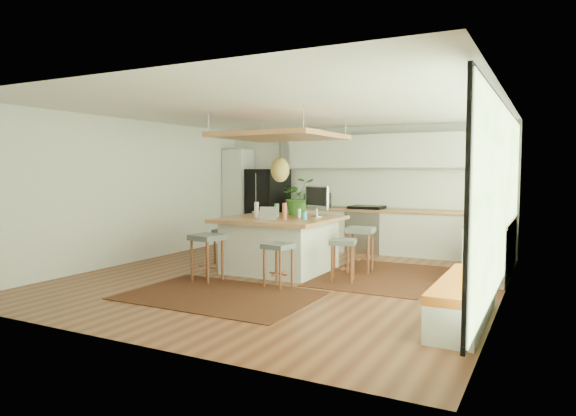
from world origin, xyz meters
The scene contains 37 objects.
floor centered at (0.00, 0.00, 0.00)m, with size 7.00×7.00×0.00m, color #532617.
ceiling centered at (0.00, 0.00, 2.70)m, with size 7.00×7.00×0.00m, color white.
wall_back centered at (0.00, 3.50, 1.35)m, with size 6.50×6.50×0.00m, color silver.
wall_front centered at (0.00, -3.50, 1.35)m, with size 6.50×6.50×0.00m, color silver.
wall_left centered at (-3.25, 0.00, 1.35)m, with size 7.00×7.00×0.00m, color silver.
wall_right centered at (3.25, 0.00, 1.35)m, with size 7.00×7.00×0.00m, color silver.
window_wall centered at (3.22, 0.00, 1.40)m, with size 0.10×6.20×2.60m, color black, non-canonical shape.
pantry centered at (-2.95, 3.18, 1.12)m, with size 0.55×0.60×2.25m, color silver.
back_counter_base centered at (0.55, 3.18, 0.44)m, with size 4.20×0.60×0.88m, color silver.
back_counter_top centered at (0.55, 3.18, 0.90)m, with size 4.24×0.64×0.05m, color #935634.
backsplash centered at (0.55, 3.48, 1.35)m, with size 4.20×0.02×0.80m, color white.
upper_cabinets centered at (0.55, 3.32, 2.15)m, with size 4.20×0.34×0.70m, color silver.
range centered at (0.30, 3.18, 0.50)m, with size 0.76×0.62×1.00m, color #A5A5AA, non-canonical shape.
right_counter_base centered at (2.93, 2.00, 0.44)m, with size 0.60×2.50×0.88m, color silver.
right_counter_top centered at (2.93, 2.00, 0.90)m, with size 0.64×2.54×0.05m, color #935634.
window_bench centered at (2.95, -1.20, 0.25)m, with size 0.52×2.00×0.50m, color silver, non-canonical shape.
ceiling_panel centered at (-0.30, 0.40, 2.05)m, with size 1.86×1.86×0.80m, color #935634, non-canonical shape.
rug_near centered at (-0.25, -1.45, 0.01)m, with size 2.60×1.80×0.01m, color black.
rug_right centered at (1.35, 0.85, 0.01)m, with size 1.80×2.60×0.01m, color black.
fridge centered at (-2.13, 3.17, 0.93)m, with size 0.88×0.69×1.77m, color black, non-canonical shape.
island centered at (-0.36, 0.53, 0.47)m, with size 1.85×1.85×0.93m, color #935634, non-canonical shape.
stool_near_left centered at (-0.96, -0.78, 0.35)m, with size 0.44×0.44×0.74m, color #484E50, non-canonical shape.
stool_near_right centered at (0.22, -0.62, 0.35)m, with size 0.39×0.39×0.66m, color #484E50, non-canonical shape.
stool_right_front centered at (0.93, 0.17, 0.35)m, with size 0.40×0.40×0.67m, color #484E50, non-canonical shape.
stool_right_back centered at (0.92, 1.03, 0.35)m, with size 0.45×0.45×0.77m, color #484E50, non-canonical shape.
stool_left_side centered at (-1.60, 0.64, 0.35)m, with size 0.38×0.38×0.65m, color #484E50, non-canonical shape.
laptop centered at (-0.36, 0.08, 1.05)m, with size 0.30×0.32×0.22m, color #A5A5AA, non-canonical shape.
monitor centered at (0.15, 0.91, 1.19)m, with size 0.60×0.21×0.55m, color #A5A5AA, non-canonical shape.
microwave centered at (-0.85, 3.19, 1.11)m, with size 0.56×0.31×0.38m, color #A5A5AA.
island_plant centered at (-0.33, 1.13, 1.19)m, with size 0.60×0.67×0.52m, color #1E4C19.
island_bowl centered at (-1.06, 0.94, 0.96)m, with size 0.20×0.20×0.05m, color silver.
island_bottle_0 centered at (-0.91, 0.63, 1.03)m, with size 0.07×0.07×0.19m, color #31A7C7.
island_bottle_1 centered at (-0.76, 0.38, 1.03)m, with size 0.07×0.07×0.19m, color silver.
island_bottle_2 centered at (-0.11, 0.23, 1.03)m, with size 0.07×0.07×0.19m, color #9B4B33.
island_bottle_3 centered at (-0.01, 0.58, 1.03)m, with size 0.07×0.07×0.19m, color silver.
island_bottle_4 centered at (-0.56, 0.78, 1.03)m, with size 0.07×0.07×0.19m, color #548D58.
island_bottle_5 centered at (0.14, 0.43, 1.03)m, with size 0.07×0.07×0.19m, color #31A7C7.
Camera 1 is at (3.82, -7.21, 1.73)m, focal length 31.83 mm.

